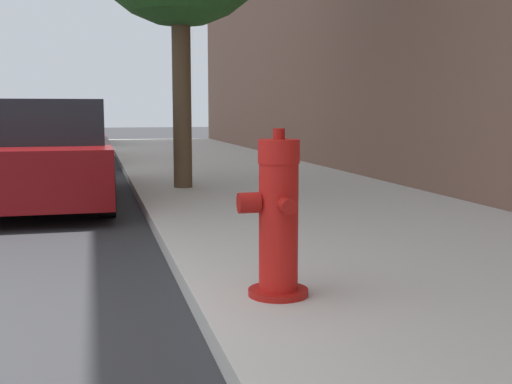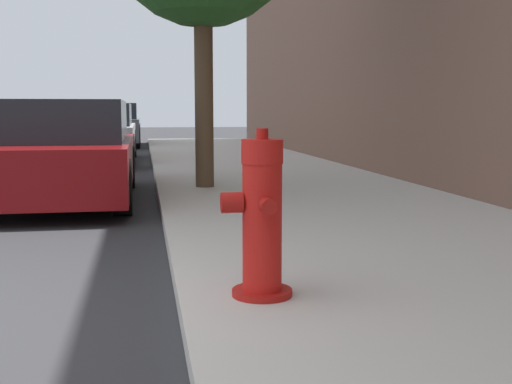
{
  "view_description": "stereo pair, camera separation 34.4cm",
  "coord_description": "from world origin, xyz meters",
  "views": [
    {
      "loc": [
        1.11,
        -2.96,
        1.13
      ],
      "look_at": [
        2.25,
        1.54,
        0.54
      ],
      "focal_mm": 45.0,
      "sensor_mm": 36.0,
      "label": 1
    },
    {
      "loc": [
        1.44,
        -3.04,
        1.13
      ],
      "look_at": [
        2.25,
        1.54,
        0.54
      ],
      "focal_mm": 45.0,
      "sensor_mm": 36.0,
      "label": 2
    }
  ],
  "objects": [
    {
      "name": "fire_hydrant",
      "position": [
        2.07,
        0.34,
        0.54
      ],
      "size": [
        0.39,
        0.41,
        0.92
      ],
      "color": "#A91511",
      "rests_on": "sidewalk_slab"
    },
    {
      "name": "parked_car_near",
      "position": [
        0.41,
        5.16,
        0.61
      ],
      "size": [
        1.8,
        4.02,
        1.25
      ],
      "color": "maroon",
      "rests_on": "ground_plane"
    },
    {
      "name": "parked_car_mid",
      "position": [
        0.43,
        11.16,
        0.63
      ],
      "size": [
        1.7,
        4.53,
        1.27
      ],
      "color": "#B7B7BC",
      "rests_on": "ground_plane"
    },
    {
      "name": "parked_car_far",
      "position": [
        0.45,
        17.52,
        0.66
      ],
      "size": [
        1.82,
        4.09,
        1.34
      ],
      "color": "#4C5156",
      "rests_on": "ground_plane"
    }
  ]
}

